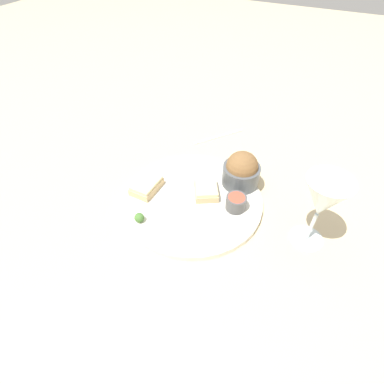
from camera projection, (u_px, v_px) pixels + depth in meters
ground_plane at (192, 202)px, 0.74m from camera, size 4.00×4.00×0.00m
dinner_plate at (192, 200)px, 0.74m from camera, size 0.34×0.34×0.01m
salad_bowl at (241, 171)px, 0.74m from camera, size 0.09×0.09×0.09m
sauce_ramekin at (236, 202)px, 0.70m from camera, size 0.05×0.05×0.04m
cheese_toast_near at (146, 186)px, 0.75m from camera, size 0.08×0.06×0.03m
cheese_toast_far at (206, 190)px, 0.74m from camera, size 0.09×0.08×0.03m
wine_glass at (323, 200)px, 0.58m from camera, size 0.09×0.09×0.17m
garnish at (139, 218)px, 0.67m from camera, size 0.02×0.02×0.02m
fork at (218, 136)px, 0.94m from camera, size 0.14×0.11×0.01m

